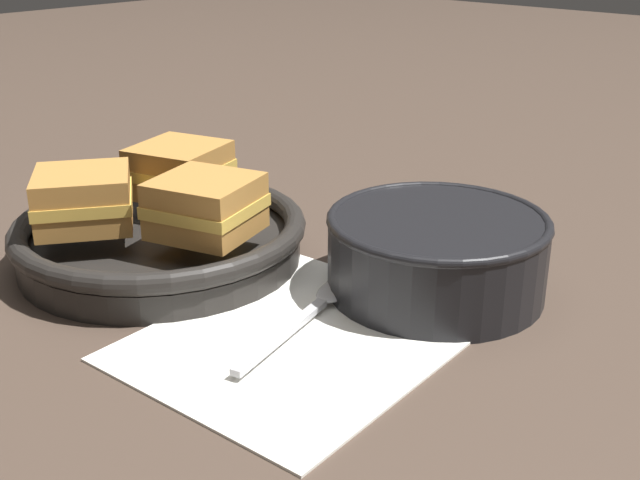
{
  "coord_description": "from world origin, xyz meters",
  "views": [
    {
      "loc": [
        -0.43,
        -0.36,
        0.28
      ],
      "look_at": [
        0.02,
        0.05,
        0.04
      ],
      "focal_mm": 45.0,
      "sensor_mm": 36.0,
      "label": 1
    }
  ],
  "objects_px": {
    "skillet": "(161,238)",
    "sandwich_near_right": "(180,170)",
    "spoon": "(325,300)",
    "sandwich_far_left": "(84,199)",
    "sandwich_near_left": "(206,206)",
    "soup_bowl": "(437,249)"
  },
  "relations": [
    {
      "from": "skillet",
      "to": "sandwich_near_right",
      "type": "distance_m",
      "value": 0.07
    },
    {
      "from": "spoon",
      "to": "sandwich_far_left",
      "type": "distance_m",
      "value": 0.22
    },
    {
      "from": "skillet",
      "to": "sandwich_far_left",
      "type": "distance_m",
      "value": 0.07
    },
    {
      "from": "spoon",
      "to": "sandwich_far_left",
      "type": "bearing_deg",
      "value": 99.29
    },
    {
      "from": "sandwich_near_right",
      "to": "sandwich_far_left",
      "type": "xyz_separation_m",
      "value": [
        -0.1,
        -0.0,
        0.0
      ]
    },
    {
      "from": "sandwich_near_left",
      "to": "skillet",
      "type": "bearing_deg",
      "value": 92.55
    },
    {
      "from": "spoon",
      "to": "sandwich_near_left",
      "type": "height_order",
      "value": "sandwich_near_left"
    },
    {
      "from": "soup_bowl",
      "to": "skillet",
      "type": "relative_size",
      "value": 0.69
    },
    {
      "from": "spoon",
      "to": "skillet",
      "type": "bearing_deg",
      "value": 85.98
    },
    {
      "from": "soup_bowl",
      "to": "sandwich_near_left",
      "type": "bearing_deg",
      "value": 124.73
    },
    {
      "from": "sandwich_near_left",
      "to": "sandwich_far_left",
      "type": "xyz_separation_m",
      "value": [
        -0.06,
        0.09,
        0.0
      ]
    },
    {
      "from": "sandwich_near_left",
      "to": "sandwich_near_right",
      "type": "relative_size",
      "value": 1.0
    },
    {
      "from": "spoon",
      "to": "sandwich_near_right",
      "type": "bearing_deg",
      "value": 70.07
    },
    {
      "from": "soup_bowl",
      "to": "sandwich_near_left",
      "type": "relative_size",
      "value": 1.83
    },
    {
      "from": "sandwich_near_right",
      "to": "skillet",
      "type": "bearing_deg",
      "value": -147.45
    },
    {
      "from": "soup_bowl",
      "to": "spoon",
      "type": "relative_size",
      "value": 1.02
    },
    {
      "from": "soup_bowl",
      "to": "sandwich_near_right",
      "type": "relative_size",
      "value": 1.83
    },
    {
      "from": "sandwich_near_right",
      "to": "spoon",
      "type": "bearing_deg",
      "value": -96.99
    },
    {
      "from": "skillet",
      "to": "sandwich_near_left",
      "type": "bearing_deg",
      "value": -87.45
    },
    {
      "from": "sandwich_near_left",
      "to": "sandwich_near_right",
      "type": "xyz_separation_m",
      "value": [
        0.05,
        0.09,
        0.0
      ]
    },
    {
      "from": "soup_bowl",
      "to": "sandwich_near_right",
      "type": "height_order",
      "value": "sandwich_near_right"
    },
    {
      "from": "sandwich_far_left",
      "to": "sandwich_near_right",
      "type": "bearing_deg",
      "value": 2.55
    }
  ]
}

